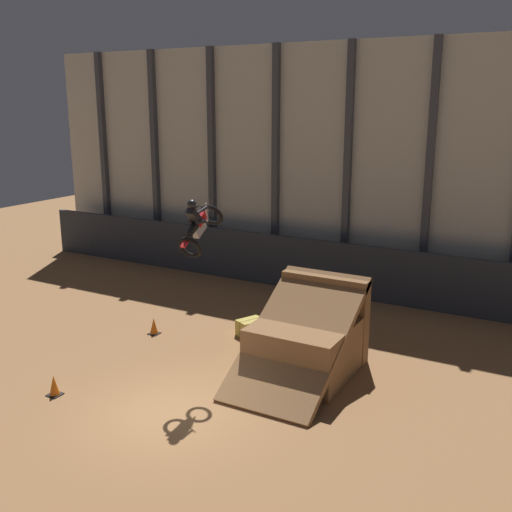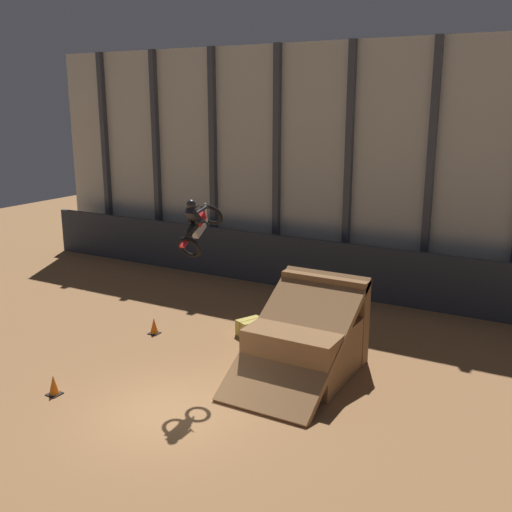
# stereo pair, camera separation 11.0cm
# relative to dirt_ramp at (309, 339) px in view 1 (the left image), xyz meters

# --- Properties ---
(ground_plane) EXTENTS (60.00, 60.00, 0.00)m
(ground_plane) POSITION_rel_dirt_ramp_xyz_m (-2.13, -4.21, -0.97)
(ground_plane) COLOR #996B42
(arena_back_wall) EXTENTS (32.00, 0.40, 10.28)m
(arena_back_wall) POSITION_rel_dirt_ramp_xyz_m (-2.13, 8.61, 4.17)
(arena_back_wall) COLOR beige
(arena_back_wall) RESTS_ON ground_plane
(lower_barrier) EXTENTS (31.36, 0.20, 2.26)m
(lower_barrier) POSITION_rel_dirt_ramp_xyz_m (-2.13, 7.19, 0.16)
(lower_barrier) COLOR #2D333D
(lower_barrier) RESTS_ON ground_plane
(dirt_ramp) EXTENTS (2.80, 4.61, 2.83)m
(dirt_ramp) POSITION_rel_dirt_ramp_xyz_m (0.00, 0.00, 0.00)
(dirt_ramp) COLOR olive
(dirt_ramp) RESTS_ON ground_plane
(rider_bike_solo) EXTENTS (0.83, 1.85, 1.70)m
(rider_bike_solo) POSITION_rel_dirt_ramp_xyz_m (-2.66, -1.78, 3.55)
(rider_bike_solo) COLOR black
(traffic_cone_near_ramp) EXTENTS (0.36, 0.36, 0.58)m
(traffic_cone_near_ramp) POSITION_rel_dirt_ramp_xyz_m (-5.44, -4.91, -0.69)
(traffic_cone_near_ramp) COLOR black
(traffic_cone_near_ramp) RESTS_ON ground_plane
(traffic_cone_arena_edge) EXTENTS (0.36, 0.36, 0.58)m
(traffic_cone_arena_edge) POSITION_rel_dirt_ramp_xyz_m (-5.88, -0.01, -0.69)
(traffic_cone_arena_edge) COLOR black
(traffic_cone_arena_edge) RESTS_ON ground_plane
(hay_bale_trackside) EXTENTS (0.92, 1.07, 0.57)m
(hay_bale_trackside) POSITION_rel_dirt_ramp_xyz_m (-2.89, 1.56, -0.69)
(hay_bale_trackside) COLOR #CCB751
(hay_bale_trackside) RESTS_ON ground_plane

